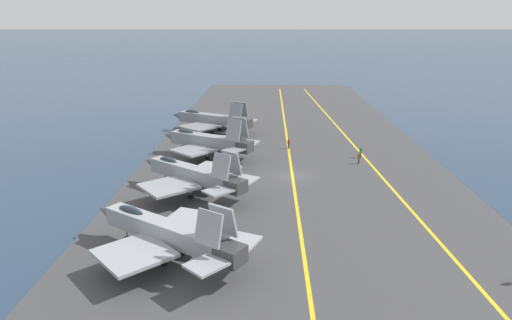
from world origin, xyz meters
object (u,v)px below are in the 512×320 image
crew_green_vest (361,151)px  crew_red_vest (288,143)px  parked_jet_second (192,174)px  parked_jet_nearest (165,231)px  crew_brown_vest (359,157)px  parked_jet_fourth (211,119)px  parked_jet_third (207,141)px

crew_green_vest → crew_red_vest: bearing=65.6°
parked_jet_second → parked_jet_nearest: bearing=-179.6°
crew_brown_vest → crew_green_vest: size_ratio=0.99×
parked_jet_nearest → crew_red_vest: (35.33, -11.94, -1.56)m
parked_jet_nearest → parked_jet_fourth: bearing=2.2°
parked_jet_second → crew_red_vest: 23.84m
parked_jet_third → crew_red_vest: (5.29, -12.33, -1.64)m
parked_jet_fourth → crew_brown_vest: bearing=-128.4°
parked_jet_second → parked_jet_third: bearing=1.1°
crew_brown_vest → crew_green_vest: crew_green_vest is taller
crew_brown_vest → crew_green_vest: (2.95, -0.79, 0.01)m
parked_jet_fourth → crew_red_vest: 17.58m
parked_jet_fourth → crew_brown_vest: 30.00m
parked_jet_nearest → crew_green_vest: (30.54, -22.49, -1.47)m
parked_jet_second → crew_red_vest: size_ratio=9.27×
parked_jet_nearest → crew_brown_vest: size_ratio=9.15×
crew_brown_vest → crew_red_vest: 12.45m
crew_green_vest → parked_jet_nearest: bearing=143.6°
crew_green_vest → crew_red_vest: 11.58m
crew_brown_vest → crew_red_vest: (7.73, 9.76, -0.07)m
parked_jet_fourth → parked_jet_second: bearing=-177.0°
crew_brown_vest → crew_red_vest: bearing=51.6°
parked_jet_second → parked_jet_fourth: size_ratio=0.91×
parked_jet_third → crew_red_vest: bearing=-66.8°
crew_brown_vest → crew_red_vest: crew_brown_vest is taller
parked_jet_third → crew_red_vest: parked_jet_third is taller
parked_jet_third → crew_red_vest: size_ratio=9.44×
parked_jet_nearest → parked_jet_third: (30.04, 0.39, 0.08)m
parked_jet_third → crew_brown_vest: parked_jet_third is taller
parked_jet_second → parked_jet_third: parked_jet_third is taller
crew_brown_vest → crew_green_vest: bearing=-15.0°
crew_green_vest → crew_red_vest: (4.79, 10.55, -0.09)m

